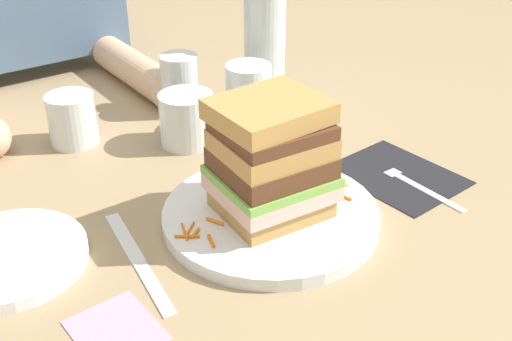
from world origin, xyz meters
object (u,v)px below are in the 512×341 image
object	(u,v)px
juice_glass	(248,101)
side_plate	(7,258)
empty_tumbler_2	(187,119)
empty_tumbler_0	(72,119)
water_bottle	(265,38)
napkin_pink	(116,330)
main_plate	(271,216)
knife	(139,262)
sandwich	(271,160)
fork	(410,180)
empty_tumbler_1	(180,84)
napkin_dark	(397,175)

from	to	relation	value
juice_glass	side_plate	bearing A→B (deg)	-163.52
empty_tumbler_2	empty_tumbler_0	bearing A→B (deg)	143.80
water_bottle	napkin_pink	distance (m)	0.57
main_plate	side_plate	world-z (taller)	main_plate
knife	sandwich	bearing A→B (deg)	-6.21
empty_tumbler_0	side_plate	size ratio (longest dim) A/B	0.44
fork	empty_tumbler_1	bearing A→B (deg)	109.40
knife	empty_tumbler_0	xyz separation A→B (m)	(0.05, 0.31, 0.04)
water_bottle	empty_tumbler_2	xyz separation A→B (m)	(-0.18, -0.05, -0.07)
side_plate	napkin_pink	xyz separation A→B (m)	(0.05, -0.16, -0.01)
juice_glass	napkin_pink	size ratio (longest dim) A/B	1.18
napkin_dark	knife	world-z (taller)	same
napkin_dark	main_plate	bearing A→B (deg)	176.00
empty_tumbler_1	main_plate	bearing A→B (deg)	-102.03
napkin_dark	empty_tumbler_1	bearing A→B (deg)	110.48
empty_tumbler_0	side_plate	xyz separation A→B (m)	(-0.17, -0.23, -0.03)
napkin_dark	juice_glass	bearing A→B (deg)	108.16
empty_tumbler_1	knife	bearing A→B (deg)	-126.59
sandwich	juice_glass	size ratio (longest dim) A/B	1.38
empty_tumbler_0	empty_tumbler_2	bearing A→B (deg)	-36.20
empty_tumbler_1	side_plate	size ratio (longest dim) A/B	0.55
juice_glass	sandwich	bearing A→B (deg)	-119.42
side_plate	knife	bearing A→B (deg)	-36.06
knife	main_plate	bearing A→B (deg)	-6.45
napkin_dark	empty_tumbler_2	world-z (taller)	empty_tumbler_2
knife	side_plate	distance (m)	0.14
knife	side_plate	world-z (taller)	side_plate
juice_glass	napkin_pink	distance (m)	0.46
napkin_dark	knife	size ratio (longest dim) A/B	0.80
empty_tumbler_0	juice_glass	bearing A→B (deg)	-25.01
juice_glass	napkin_pink	xyz separation A→B (m)	(-0.35, -0.28, -0.04)
juice_glass	water_bottle	distance (m)	0.12
sandwich	knife	bearing A→B (deg)	173.79
napkin_pink	juice_glass	bearing A→B (deg)	38.69
empty_tumbler_2	sandwich	bearing A→B (deg)	-95.85
sandwich	napkin_dark	world-z (taller)	sandwich
main_plate	empty_tumbler_1	bearing A→B (deg)	77.97
fork	empty_tumbler_0	world-z (taller)	empty_tumbler_0
water_bottle	empty_tumbler_2	bearing A→B (deg)	-163.28
juice_glass	fork	bearing A→B (deg)	-73.24
knife	napkin_pink	world-z (taller)	same
napkin_dark	side_plate	size ratio (longest dim) A/B	0.92
sandwich	empty_tumbler_2	distance (m)	0.24
sandwich	empty_tumbler_0	size ratio (longest dim) A/B	1.87
main_plate	empty_tumbler_1	size ratio (longest dim) A/B	2.71
knife	side_plate	xyz separation A→B (m)	(-0.12, 0.08, 0.01)
napkin_dark	water_bottle	world-z (taller)	water_bottle
main_plate	empty_tumbler_2	size ratio (longest dim) A/B	3.28
fork	juice_glass	world-z (taller)	juice_glass
napkin_dark	water_bottle	size ratio (longest dim) A/B	0.65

